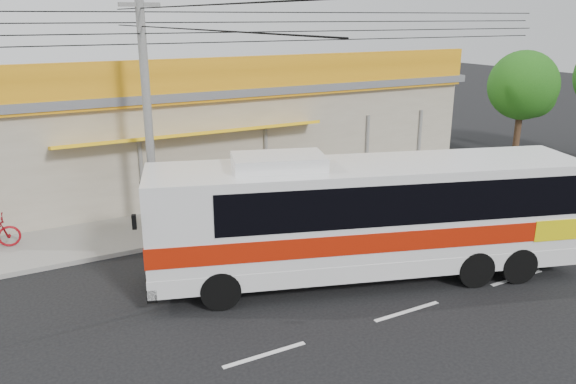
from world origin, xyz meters
name	(u,v)px	position (x,y,z in m)	size (l,w,h in m)	color
ground	(351,273)	(0.00, 0.00, 0.00)	(120.00, 120.00, 0.00)	black
sidewalk	(261,211)	(0.00, 6.00, 0.07)	(30.00, 3.20, 0.15)	gray
lane_markings	(407,312)	(0.00, -2.50, 0.00)	(50.00, 0.12, 0.01)	silver
storefront_building	(206,128)	(-0.01, 11.54, 2.30)	(22.60, 9.20, 5.70)	gray
coach_bus	(374,211)	(0.42, -0.39, 1.97)	(12.14, 6.09, 3.68)	silver
utility_pole	(141,26)	(-4.17, 5.40, 6.83)	(34.00, 14.00, 8.28)	#5F5F5D
tree_near	(525,88)	(14.78, 6.70, 3.78)	(3.37, 3.37, 5.59)	#352315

